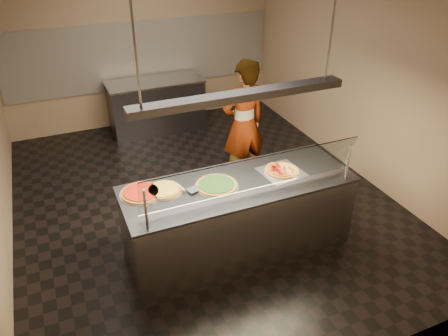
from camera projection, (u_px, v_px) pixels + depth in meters
name	position (u px, v px, depth m)	size (l,w,h in m)	color
ground	(202.00, 199.00, 6.24)	(5.00, 6.00, 0.02)	black
wall_back	(141.00, 43.00, 7.88)	(5.00, 0.02, 3.00)	#927A5E
wall_front	(346.00, 242.00, 3.09)	(5.00, 0.02, 3.00)	#927A5E
wall_right	(361.00, 74.00, 6.34)	(0.02, 6.00, 3.00)	#927A5E
tile_band	(143.00, 55.00, 7.95)	(4.90, 0.02, 1.20)	silver
serving_counter	(238.00, 217.00, 5.08)	(2.61, 0.94, 0.93)	#B7B7BC
sneeze_guard	(254.00, 175.00, 4.42)	(2.37, 0.18, 0.54)	#B7B7BC
perforated_tray	(282.00, 172.00, 5.04)	(0.51, 0.51, 0.01)	silver
half_pizza_pepperoni	(275.00, 171.00, 5.00)	(0.23, 0.40, 0.05)	brown
half_pizza_sausage	(289.00, 169.00, 5.06)	(0.23, 0.40, 0.04)	brown
pizza_spinach	(216.00, 185.00, 4.78)	(0.48, 0.48, 0.03)	silver
pizza_cheese	(163.00, 189.00, 4.70)	(0.41, 0.41, 0.03)	silver
pizza_tomato	(141.00, 192.00, 4.65)	(0.46, 0.46, 0.03)	silver
pizza_spatula	(186.00, 188.00, 4.70)	(0.23, 0.22, 0.02)	#B7B7BC
prep_table	(156.00, 105.00, 8.06)	(1.72, 0.74, 0.93)	#3D3D43
worker	(244.00, 125.00, 6.16)	(0.69, 0.45, 1.89)	#3E394A
heat_lamp_housing	(241.00, 96.00, 4.33)	(2.30, 0.18, 0.08)	#3D3D43
lamp_rod_left	(136.00, 52.00, 3.72)	(0.02, 0.02, 1.01)	#B7B7BC
lamp_rod_right	(331.00, 31.00, 4.40)	(0.02, 0.02, 1.01)	#B7B7BC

